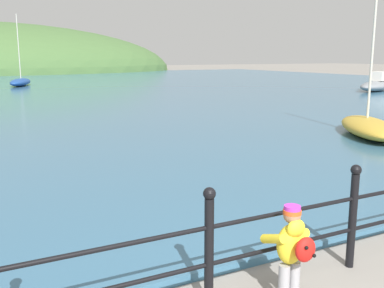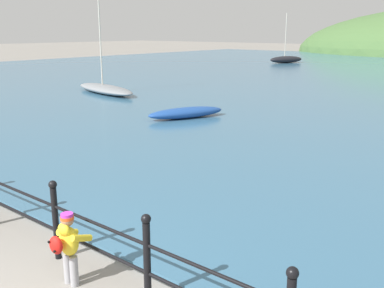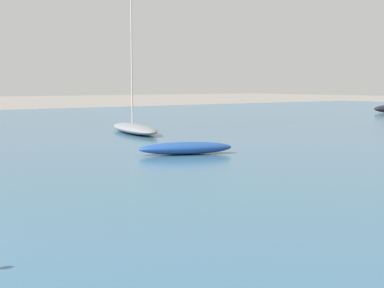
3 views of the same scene
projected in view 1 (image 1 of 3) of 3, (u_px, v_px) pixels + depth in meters
name	position (u px, v px, depth m)	size (l,w,h in m)	color
iron_railing	(288.00, 228.00, 4.63)	(9.46, 0.12, 1.21)	black
child_in_coat	(292.00, 246.00, 4.27)	(0.39, 0.53, 1.00)	#99999E
boat_white_sailboat	(20.00, 82.00, 34.07)	(2.56, 4.48, 5.32)	#1E4793
boat_twin_mast	(377.00, 85.00, 29.14)	(4.39, 2.72, 1.25)	gray
boat_far_left	(368.00, 127.00, 12.94)	(3.07, 3.74, 4.50)	gold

